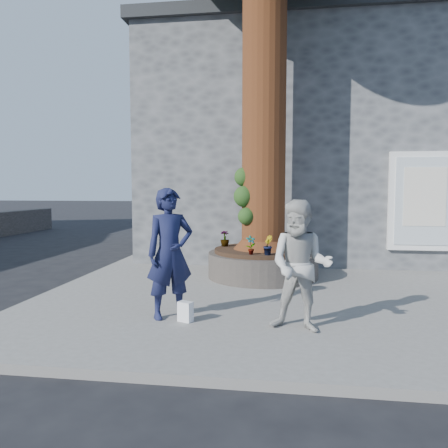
# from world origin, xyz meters

# --- Properties ---
(ground) EXTENTS (120.00, 120.00, 0.00)m
(ground) POSITION_xyz_m (0.00, 0.00, 0.00)
(ground) COLOR black
(ground) RESTS_ON ground
(pavement) EXTENTS (9.00, 8.00, 0.12)m
(pavement) POSITION_xyz_m (1.50, 1.00, 0.06)
(pavement) COLOR slate
(pavement) RESTS_ON ground
(yellow_line) EXTENTS (0.10, 30.00, 0.01)m
(yellow_line) POSITION_xyz_m (-3.05, 1.00, 0.00)
(yellow_line) COLOR yellow
(yellow_line) RESTS_ON ground
(stone_shop) EXTENTS (10.30, 8.30, 6.30)m
(stone_shop) POSITION_xyz_m (2.50, 7.20, 3.16)
(stone_shop) COLOR #484B4D
(stone_shop) RESTS_ON ground
(planter) EXTENTS (2.30, 2.30, 0.60)m
(planter) POSITION_xyz_m (0.80, 2.00, 0.41)
(planter) COLOR black
(planter) RESTS_ON pavement
(man) EXTENTS (0.82, 0.75, 1.87)m
(man) POSITION_xyz_m (-0.36, -1.11, 1.06)
(man) COLOR #15193A
(man) RESTS_ON pavement
(woman) EXTENTS (0.96, 0.82, 1.72)m
(woman) POSITION_xyz_m (1.48, -1.43, 0.98)
(woman) COLOR #B7B5AF
(woman) RESTS_ON pavement
(shopping_bag) EXTENTS (0.23, 0.19, 0.28)m
(shopping_bag) POSITION_xyz_m (-0.10, -1.26, 0.26)
(shopping_bag) COLOR white
(shopping_bag) RESTS_ON pavement
(plant_a) EXTENTS (0.23, 0.20, 0.37)m
(plant_a) POSITION_xyz_m (0.61, 1.15, 0.90)
(plant_a) COLOR gray
(plant_a) RESTS_ON planter
(plant_b) EXTENTS (0.22, 0.23, 0.37)m
(plant_b) POSITION_xyz_m (0.93, 1.15, 0.91)
(plant_b) COLOR gray
(plant_b) RESTS_ON planter
(plant_c) EXTENTS (0.21, 0.21, 0.35)m
(plant_c) POSITION_xyz_m (-0.05, 2.27, 0.89)
(plant_c) COLOR gray
(plant_c) RESTS_ON planter
(plant_d) EXTENTS (0.33, 0.35, 0.30)m
(plant_d) POSITION_xyz_m (1.49, 2.85, 0.87)
(plant_d) COLOR gray
(plant_d) RESTS_ON planter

